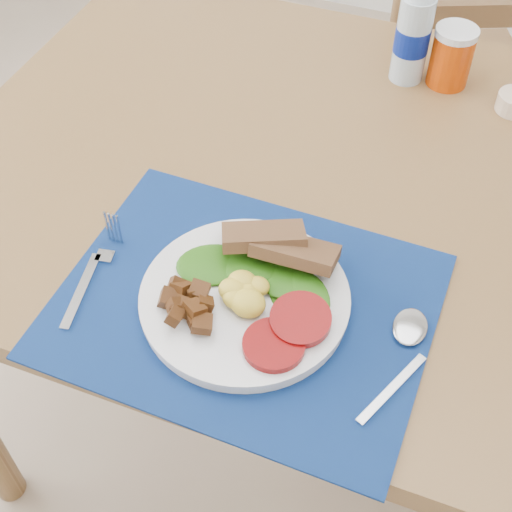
# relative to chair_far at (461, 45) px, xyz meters

# --- Properties ---
(ground) EXTENTS (4.00, 4.00, 0.00)m
(ground) POSITION_rel_chair_far_xyz_m (-0.00, -0.91, -0.58)
(ground) COLOR gray
(ground) RESTS_ON ground
(table) EXTENTS (1.40, 0.90, 0.75)m
(table) POSITION_rel_chair_far_xyz_m (-0.00, -0.71, 0.09)
(table) COLOR brown
(table) RESTS_ON ground
(chair_far) EXTENTS (0.55, 0.54, 1.14)m
(chair_far) POSITION_rel_chair_far_xyz_m (0.00, 0.00, 0.00)
(chair_far) COLOR brown
(chair_far) RESTS_ON ground
(placemat) EXTENTS (0.48, 0.38, 0.00)m
(placemat) POSITION_rel_chair_far_xyz_m (-0.14, -0.99, 0.18)
(placemat) COLOR black
(placemat) RESTS_ON table
(breakfast_plate) EXTENTS (0.26, 0.26, 0.06)m
(breakfast_plate) POSITION_rel_chair_far_xyz_m (-0.14, -0.99, 0.20)
(breakfast_plate) COLOR silver
(breakfast_plate) RESTS_ON placemat
(fork) EXTENTS (0.04, 0.18, 0.00)m
(fork) POSITION_rel_chair_far_xyz_m (-0.34, -1.01, 0.18)
(fork) COLOR #B2B5BA
(fork) RESTS_ON placemat
(spoon) EXTENTS (0.06, 0.18, 0.01)m
(spoon) POSITION_rel_chair_far_xyz_m (0.07, -0.98, 0.18)
(spoon) COLOR #B2B5BA
(spoon) RESTS_ON placemat
(water_bottle) EXTENTS (0.06, 0.06, 0.20)m
(water_bottle) POSITION_rel_chair_far_xyz_m (-0.06, -0.43, 0.26)
(water_bottle) COLOR #ADBFCC
(water_bottle) RESTS_ON table
(juice_glass) EXTENTS (0.07, 0.07, 0.10)m
(juice_glass) POSITION_rel_chair_far_xyz_m (0.01, -0.42, 0.22)
(juice_glass) COLOR #C13A05
(juice_glass) RESTS_ON table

